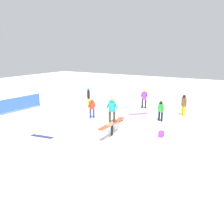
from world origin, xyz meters
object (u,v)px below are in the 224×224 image
main_rider_on_rail (112,111)px  bystander_brown (184,104)px  backpack_on_snow (161,134)px  loose_snowboard_magenta (138,114)px  loose_snowboard_navy (42,136)px  rail_feature (112,124)px  loose_snowboard_white (198,142)px  bystander_green (161,110)px  bystander_purple (144,98)px  bystander_red (92,108)px  bystander_black (89,97)px

main_rider_on_rail → bystander_brown: (-6.14, 2.27, -0.53)m
bystander_brown → backpack_on_snow: size_ratio=4.55×
loose_snowboard_magenta → loose_snowboard_navy: same height
rail_feature → loose_snowboard_white: bearing=104.1°
bystander_brown → backpack_on_snow: bearing=135.6°
main_rider_on_rail → bystander_green: bearing=147.0°
bystander_green → loose_snowboard_magenta: size_ratio=0.97×
bystander_purple → bystander_brown: (0.74, 3.37, 0.02)m
loose_snowboard_magenta → backpack_on_snow: size_ratio=4.13×
bystander_red → bystander_brown: 6.50m
bystander_red → backpack_on_snow: bystander_red is taller
rail_feature → bystander_black: 7.04m
loose_snowboard_navy → loose_snowboard_magenta: bearing=-117.9°
backpack_on_snow → loose_snowboard_navy: bearing=127.1°
bystander_purple → bystander_brown: bystander_brown is taller
main_rider_on_rail → loose_snowboard_magenta: (-4.96, -0.70, -1.39)m
main_rider_on_rail → backpack_on_snow: main_rider_on_rail is taller
backpack_on_snow → loose_snowboard_magenta: bearing=46.1°
bystander_black → backpack_on_snow: 8.44m
loose_snowboard_white → loose_snowboard_magenta: size_ratio=0.96×
main_rider_on_rail → bystander_purple: 7.00m
bystander_purple → loose_snowboard_magenta: size_ratio=1.07×
bystander_black → main_rider_on_rail: bearing=9.3°
bystander_green → bystander_brown: size_ratio=0.89×
main_rider_on_rail → bystander_purple: (-6.89, -1.10, -0.55)m
bystander_green → bystander_brown: bearing=90.5°
bystander_black → loose_snowboard_navy: size_ratio=1.17×
bystander_brown → loose_snowboard_white: (4.81, 2.07, -0.86)m
main_rider_on_rail → bystander_red: bearing=-142.7°
bystander_purple → bystander_red: 4.94m
rail_feature → loose_snowboard_navy: size_ratio=1.91×
bystander_purple → backpack_on_snow: 6.79m
bystander_black → loose_snowboard_magenta: bearing=54.4°
bystander_green → backpack_on_snow: bystander_green is taller
bystander_purple → loose_snowboard_white: (5.56, 5.44, -0.83)m
bystander_black → bystander_green: size_ratio=1.18×
loose_snowboard_white → backpack_on_snow: (0.19, -1.90, 0.16)m
bystander_brown → loose_snowboard_navy: bearing=100.3°
bystander_green → loose_snowboard_white: (2.72, 3.01, -0.76)m
bystander_black → bystander_green: 6.48m
bystander_green → loose_snowboard_navy: (6.22, -4.50, -0.76)m
loose_snowboard_navy → backpack_on_snow: (-3.30, 5.62, 0.16)m
rail_feature → bystander_green: (-4.05, 1.33, 0.14)m
rail_feature → backpack_on_snow: size_ratio=7.74×
bystander_green → loose_snowboard_navy: bystander_green is taller
bystander_green → bystander_black: bearing=-162.2°
bystander_brown → bystander_purple: bearing=31.1°
main_rider_on_rail → bystander_red: 3.84m
bystander_green → bystander_red: size_ratio=1.01×
loose_snowboard_navy → backpack_on_snow: backpack_on_snow is taller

